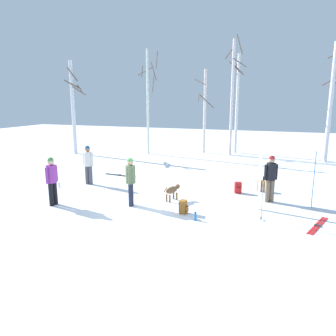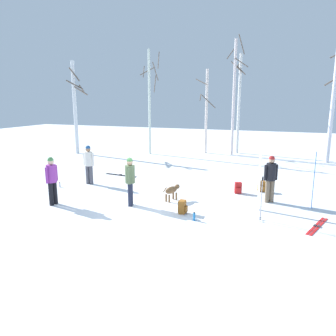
{
  "view_description": "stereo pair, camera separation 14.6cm",
  "coord_description": "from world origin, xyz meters",
  "px_view_note": "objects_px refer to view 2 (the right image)",
  "views": [
    {
      "loc": [
        4.31,
        -9.46,
        3.65
      ],
      "look_at": [
        0.14,
        2.19,
        1.0
      ],
      "focal_mm": 34.16,
      "sensor_mm": 36.0,
      "label": 1
    },
    {
      "loc": [
        4.44,
        -9.41,
        3.65
      ],
      "look_at": [
        0.14,
        2.19,
        1.0
      ],
      "focal_mm": 34.16,
      "sensor_mm": 36.0,
      "label": 2
    }
  ],
  "objects_px": {
    "ski_poles_0": "(261,198)",
    "person_2": "(52,178)",
    "birch_tree_5": "(333,102)",
    "birch_tree_3": "(234,96)",
    "backpack_1": "(183,207)",
    "birch_tree_4": "(239,103)",
    "person_1": "(130,178)",
    "person_3": "(271,176)",
    "ski_pair_planted_0": "(259,181)",
    "birch_tree_0": "(75,106)",
    "birch_tree_1": "(150,100)",
    "water_bottle_1": "(194,217)",
    "ski_pair_lying_0": "(317,226)",
    "birch_tree_2": "(206,111)",
    "backpack_2": "(238,188)",
    "person_0": "(89,162)",
    "water_bottle_0": "(60,185)",
    "dog": "(172,190)",
    "ski_pair_lying_1": "(121,175)",
    "backpack_0": "(261,186)",
    "ski_pair_planted_1": "(314,180)"
  },
  "relations": [
    {
      "from": "person_1",
      "to": "birch_tree_4",
      "type": "relative_size",
      "value": 0.26
    },
    {
      "from": "dog",
      "to": "person_3",
      "type": "bearing_deg",
      "value": 17.23
    },
    {
      "from": "ski_pair_lying_0",
      "to": "ski_pair_lying_1",
      "type": "distance_m",
      "value": 9.33
    },
    {
      "from": "ski_pair_planted_1",
      "to": "backpack_2",
      "type": "bearing_deg",
      "value": 161.54
    },
    {
      "from": "person_2",
      "to": "backpack_2",
      "type": "relative_size",
      "value": 3.9
    },
    {
      "from": "ski_pair_planted_0",
      "to": "backpack_1",
      "type": "bearing_deg",
      "value": -151.57
    },
    {
      "from": "dog",
      "to": "ski_pair_lying_1",
      "type": "xyz_separation_m",
      "value": [
        -3.71,
        2.89,
        -0.38
      ]
    },
    {
      "from": "ski_pair_planted_0",
      "to": "birch_tree_1",
      "type": "relative_size",
      "value": 0.29
    },
    {
      "from": "person_2",
      "to": "ski_pair_lying_0",
      "type": "height_order",
      "value": "person_2"
    },
    {
      "from": "ski_pair_planted_0",
      "to": "birch_tree_0",
      "type": "distance_m",
      "value": 15.03
    },
    {
      "from": "water_bottle_1",
      "to": "birch_tree_1",
      "type": "xyz_separation_m",
      "value": [
        -6.22,
        10.95,
        3.51
      ]
    },
    {
      "from": "person_1",
      "to": "backpack_1",
      "type": "relative_size",
      "value": 3.9
    },
    {
      "from": "water_bottle_0",
      "to": "person_0",
      "type": "bearing_deg",
      "value": 46.63
    },
    {
      "from": "backpack_1",
      "to": "birch_tree_0",
      "type": "xyz_separation_m",
      "value": [
        -10.47,
        8.87,
        3.0
      ]
    },
    {
      "from": "birch_tree_4",
      "to": "person_2",
      "type": "bearing_deg",
      "value": -107.93
    },
    {
      "from": "dog",
      "to": "ski_pair_lying_1",
      "type": "relative_size",
      "value": 0.48
    },
    {
      "from": "birch_tree_5",
      "to": "birch_tree_3",
      "type": "bearing_deg",
      "value": 172.48
    },
    {
      "from": "person_2",
      "to": "person_0",
      "type": "bearing_deg",
      "value": 98.55
    },
    {
      "from": "ski_pair_lying_0",
      "to": "backpack_1",
      "type": "xyz_separation_m",
      "value": [
        -4.06,
        -0.33,
        0.2
      ]
    },
    {
      "from": "birch_tree_0",
      "to": "birch_tree_2",
      "type": "relative_size",
      "value": 1.09
    },
    {
      "from": "person_1",
      "to": "birch_tree_2",
      "type": "relative_size",
      "value": 0.3
    },
    {
      "from": "ski_poles_0",
      "to": "birch_tree_1",
      "type": "xyz_separation_m",
      "value": [
        -8.13,
        10.25,
        2.9
      ]
    },
    {
      "from": "person_0",
      "to": "birch_tree_5",
      "type": "distance_m",
      "value": 14.08
    },
    {
      "from": "person_2",
      "to": "birch_tree_5",
      "type": "bearing_deg",
      "value": 50.32
    },
    {
      "from": "person_0",
      "to": "ski_pair_planted_0",
      "type": "bearing_deg",
      "value": -7.15
    },
    {
      "from": "backpack_2",
      "to": "dog",
      "type": "bearing_deg",
      "value": -139.95
    },
    {
      "from": "backpack_2",
      "to": "birch_tree_1",
      "type": "bearing_deg",
      "value": 133.26
    },
    {
      "from": "birch_tree_4",
      "to": "ski_pair_lying_0",
      "type": "bearing_deg",
      "value": -71.43
    },
    {
      "from": "birch_tree_0",
      "to": "person_0",
      "type": "bearing_deg",
      "value": -50.9
    },
    {
      "from": "person_3",
      "to": "birch_tree_3",
      "type": "height_order",
      "value": "birch_tree_3"
    },
    {
      "from": "ski_pair_lying_0",
      "to": "birch_tree_3",
      "type": "height_order",
      "value": "birch_tree_3"
    },
    {
      "from": "ski_poles_0",
      "to": "person_2",
      "type": "bearing_deg",
      "value": -172.31
    },
    {
      "from": "dog",
      "to": "water_bottle_0",
      "type": "relative_size",
      "value": 3.94
    },
    {
      "from": "water_bottle_1",
      "to": "birch_tree_3",
      "type": "distance_m",
      "value": 13.11
    },
    {
      "from": "dog",
      "to": "ski_pair_planted_0",
      "type": "height_order",
      "value": "ski_pair_planted_0"
    },
    {
      "from": "ski_poles_0",
      "to": "birch_tree_0",
      "type": "relative_size",
      "value": 0.22
    },
    {
      "from": "person_1",
      "to": "birch_tree_2",
      "type": "xyz_separation_m",
      "value": [
        -0.26,
        11.99,
        1.93
      ]
    },
    {
      "from": "person_1",
      "to": "person_3",
      "type": "bearing_deg",
      "value": 24.43
    },
    {
      "from": "birch_tree_1",
      "to": "birch_tree_4",
      "type": "relative_size",
      "value": 1.03
    },
    {
      "from": "person_1",
      "to": "birch_tree_5",
      "type": "bearing_deg",
      "value": 56.55
    },
    {
      "from": "birch_tree_3",
      "to": "ski_pair_planted_1",
      "type": "bearing_deg",
      "value": -66.27
    },
    {
      "from": "backpack_1",
      "to": "birch_tree_4",
      "type": "distance_m",
      "value": 13.29
    },
    {
      "from": "birch_tree_5",
      "to": "ski_poles_0",
      "type": "bearing_deg",
      "value": -104.96
    },
    {
      "from": "ski_pair_lying_1",
      "to": "ski_poles_0",
      "type": "relative_size",
      "value": 1.27
    },
    {
      "from": "dog",
      "to": "backpack_2",
      "type": "height_order",
      "value": "dog"
    },
    {
      "from": "water_bottle_0",
      "to": "birch_tree_5",
      "type": "distance_m",
      "value": 15.5
    },
    {
      "from": "ski_poles_0",
      "to": "water_bottle_1",
      "type": "xyz_separation_m",
      "value": [
        -1.91,
        -0.7,
        -0.61
      ]
    },
    {
      "from": "ski_pair_lying_1",
      "to": "backpack_2",
      "type": "relative_size",
      "value": 3.97
    },
    {
      "from": "person_0",
      "to": "birch_tree_2",
      "type": "xyz_separation_m",
      "value": [
        2.78,
        9.98,
        1.93
      ]
    },
    {
      "from": "backpack_0",
      "to": "water_bottle_1",
      "type": "xyz_separation_m",
      "value": [
        -1.69,
        -4.02,
        -0.09
      ]
    }
  ]
}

